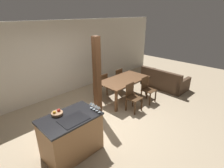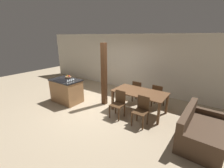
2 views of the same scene
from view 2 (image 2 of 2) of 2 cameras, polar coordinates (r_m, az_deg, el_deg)
The scene contains 15 objects.
ground_plane at distance 5.94m, azimuth -5.90°, elevation -8.20°, with size 16.00×16.00×0.00m, color tan.
wall_back at distance 7.52m, azimuth 6.59°, elevation 8.17°, with size 11.20×0.08×2.70m.
kitchen_island at distance 6.39m, azimuth -16.92°, elevation -2.43°, with size 1.23×0.80×0.95m.
fruit_bowl at distance 6.49m, azimuth -16.33°, elevation 2.65°, with size 0.24×0.24×0.11m.
wine_glass_near at distance 5.62m, azimuth -16.61°, elevation 1.19°, with size 0.07×0.07×0.15m.
wine_glass_middle at distance 5.67m, azimuth -15.93°, elevation 1.40°, with size 0.07×0.07×0.15m.
wine_glass_far at distance 5.72m, azimuth -15.26°, elevation 1.60°, with size 0.07×0.07×0.15m.
wine_glass_end at distance 5.77m, azimuth -14.60°, elevation 1.81°, with size 0.07×0.07×0.15m.
dining_table at distance 5.31m, azimuth 10.44°, elevation -3.83°, with size 1.83×0.98×0.76m.
dining_chair_near_left at distance 4.99m, azimuth 2.43°, elevation -7.41°, with size 0.40×0.40×0.89m.
dining_chair_near_right at distance 4.64m, azimuth 11.10°, elevation -9.79°, with size 0.40×0.40×0.89m.
dining_chair_far_left at distance 6.15m, azimuth 9.75°, elevation -2.64°, with size 0.40×0.40×0.89m.
dining_chair_far_right at distance 5.87m, azimuth 16.99°, elevation -4.19°, with size 0.40×0.40×0.89m.
couch at distance 4.63m, azimuth 30.55°, elevation -15.23°, with size 0.99×1.82×0.81m.
timber_post at distance 5.69m, azimuth -3.05°, elevation 3.45°, with size 0.17×0.17×2.38m.
Camera 2 is at (3.57, -3.98, 2.60)m, focal length 24.00 mm.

